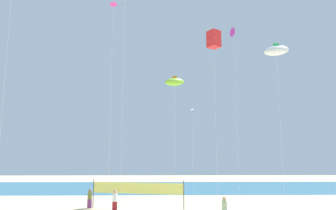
{
  "coord_description": "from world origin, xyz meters",
  "views": [
    {
      "loc": [
        0.9,
        -17.75,
        4.28
      ],
      "look_at": [
        1.49,
        10.52,
        8.78
      ],
      "focal_mm": 34.9,
      "sensor_mm": 36.0,
      "label": 1
    }
  ],
  "objects_px": {
    "beachgoer_olive_shirt": "(90,198)",
    "kite_white_inflatable": "(276,51)",
    "kite_white_diamond": "(192,113)",
    "kite_red_box": "(214,39)",
    "kite_magenta_diamond": "(113,11)",
    "kite_lime_diamond": "(124,14)",
    "beachgoer_white_shirt": "(115,200)",
    "volleyball_net": "(137,189)",
    "kite_magenta_delta": "(234,33)",
    "kite_lime_inflatable": "(175,82)",
    "beachgoer_sage_shirt": "(224,208)"
  },
  "relations": [
    {
      "from": "beachgoer_olive_shirt",
      "to": "kite_white_inflatable",
      "type": "bearing_deg",
      "value": 100.7
    },
    {
      "from": "kite_white_diamond",
      "to": "kite_red_box",
      "type": "distance_m",
      "value": 12.78
    },
    {
      "from": "kite_magenta_diamond",
      "to": "kite_lime_diamond",
      "type": "height_order",
      "value": "kite_lime_diamond"
    },
    {
      "from": "beachgoer_white_shirt",
      "to": "volleyball_net",
      "type": "relative_size",
      "value": 0.22
    },
    {
      "from": "beachgoer_olive_shirt",
      "to": "volleyball_net",
      "type": "xyz_separation_m",
      "value": [
        4.09,
        -0.98,
        0.78
      ]
    },
    {
      "from": "kite_magenta_delta",
      "to": "kite_lime_diamond",
      "type": "bearing_deg",
      "value": -164.58
    },
    {
      "from": "volleyball_net",
      "to": "kite_magenta_delta",
      "type": "height_order",
      "value": "kite_magenta_delta"
    },
    {
      "from": "kite_white_diamond",
      "to": "kite_magenta_delta",
      "type": "height_order",
      "value": "kite_magenta_delta"
    },
    {
      "from": "kite_white_inflatable",
      "to": "kite_magenta_delta",
      "type": "xyz_separation_m",
      "value": [
        -2.07,
        5.6,
        3.7
      ]
    },
    {
      "from": "beachgoer_white_shirt",
      "to": "kite_lime_inflatable",
      "type": "distance_m",
      "value": 11.91
    },
    {
      "from": "kite_lime_diamond",
      "to": "beachgoer_sage_shirt",
      "type": "bearing_deg",
      "value": -33.09
    },
    {
      "from": "beachgoer_olive_shirt",
      "to": "kite_lime_diamond",
      "type": "distance_m",
      "value": 16.34
    },
    {
      "from": "kite_magenta_delta",
      "to": "beachgoer_sage_shirt",
      "type": "bearing_deg",
      "value": -110.07
    },
    {
      "from": "beachgoer_olive_shirt",
      "to": "kite_red_box",
      "type": "xyz_separation_m",
      "value": [
        9.99,
        -5.33,
        12.15
      ]
    },
    {
      "from": "kite_lime_diamond",
      "to": "kite_white_inflatable",
      "type": "height_order",
      "value": "kite_lime_diamond"
    },
    {
      "from": "kite_red_box",
      "to": "kite_lime_inflatable",
      "type": "relative_size",
      "value": 1.15
    },
    {
      "from": "kite_lime_inflatable",
      "to": "kite_white_inflatable",
      "type": "bearing_deg",
      "value": -32.82
    },
    {
      "from": "beachgoer_sage_shirt",
      "to": "volleyball_net",
      "type": "height_order",
      "value": "volleyball_net"
    },
    {
      "from": "kite_red_box",
      "to": "kite_white_inflatable",
      "type": "relative_size",
      "value": 1.03
    },
    {
      "from": "beachgoer_olive_shirt",
      "to": "kite_magenta_diamond",
      "type": "bearing_deg",
      "value": 49.73
    },
    {
      "from": "volleyball_net",
      "to": "beachgoer_sage_shirt",
      "type": "bearing_deg",
      "value": -38.75
    },
    {
      "from": "kite_red_box",
      "to": "beachgoer_olive_shirt",
      "type": "bearing_deg",
      "value": 151.92
    },
    {
      "from": "kite_magenta_diamond",
      "to": "kite_white_diamond",
      "type": "height_order",
      "value": "kite_magenta_diamond"
    },
    {
      "from": "beachgoer_olive_shirt",
      "to": "beachgoer_white_shirt",
      "type": "bearing_deg",
      "value": 79.26
    },
    {
      "from": "kite_red_box",
      "to": "kite_magenta_delta",
      "type": "height_order",
      "value": "kite_magenta_delta"
    },
    {
      "from": "kite_magenta_diamond",
      "to": "beachgoer_sage_shirt",
      "type": "bearing_deg",
      "value": -7.91
    },
    {
      "from": "kite_red_box",
      "to": "kite_magenta_delta",
      "type": "xyz_separation_m",
      "value": [
        3.22,
        7.19,
        3.38
      ]
    },
    {
      "from": "kite_magenta_diamond",
      "to": "kite_lime_inflatable",
      "type": "xyz_separation_m",
      "value": [
        5.01,
        6.28,
        -4.14
      ]
    },
    {
      "from": "beachgoer_white_shirt",
      "to": "kite_white_inflatable",
      "type": "bearing_deg",
      "value": 85.26
    },
    {
      "from": "volleyball_net",
      "to": "kite_white_inflatable",
      "type": "height_order",
      "value": "kite_white_inflatable"
    },
    {
      "from": "kite_magenta_diamond",
      "to": "kite_red_box",
      "type": "height_order",
      "value": "kite_magenta_diamond"
    },
    {
      "from": "kite_white_inflatable",
      "to": "kite_lime_diamond",
      "type": "bearing_deg",
      "value": 167.84
    },
    {
      "from": "beachgoer_sage_shirt",
      "to": "volleyball_net",
      "type": "distance_m",
      "value": 8.05
    },
    {
      "from": "kite_white_diamond",
      "to": "kite_lime_inflatable",
      "type": "xyz_separation_m",
      "value": [
        -2.13,
        -5.41,
        2.23
      ]
    },
    {
      "from": "beachgoer_sage_shirt",
      "to": "kite_magenta_diamond",
      "type": "height_order",
      "value": "kite_magenta_diamond"
    },
    {
      "from": "beachgoer_sage_shirt",
      "to": "kite_lime_inflatable",
      "type": "relative_size",
      "value": 0.14
    },
    {
      "from": "kite_lime_diamond",
      "to": "kite_white_inflatable",
      "type": "xyz_separation_m",
      "value": [
        12.56,
        -2.71,
        -4.25
      ]
    },
    {
      "from": "beachgoer_white_shirt",
      "to": "kite_magenta_delta",
      "type": "relative_size",
      "value": 0.1
    },
    {
      "from": "kite_white_diamond",
      "to": "kite_white_inflatable",
      "type": "bearing_deg",
      "value": -61.06
    },
    {
      "from": "beachgoer_olive_shirt",
      "to": "kite_lime_diamond",
      "type": "xyz_separation_m",
      "value": [
        2.72,
        -1.03,
        16.08
      ]
    },
    {
      "from": "kite_red_box",
      "to": "kite_magenta_delta",
      "type": "relative_size",
      "value": 0.81
    },
    {
      "from": "volleyball_net",
      "to": "beachgoer_white_shirt",
      "type": "bearing_deg",
      "value": -158.52
    },
    {
      "from": "beachgoer_sage_shirt",
      "to": "kite_magenta_diamond",
      "type": "bearing_deg",
      "value": 96.47
    },
    {
      "from": "beachgoer_olive_shirt",
      "to": "kite_red_box",
      "type": "distance_m",
      "value": 16.61
    },
    {
      "from": "beachgoer_white_shirt",
      "to": "kite_magenta_delta",
      "type": "bearing_deg",
      "value": 112.38
    },
    {
      "from": "beachgoer_olive_shirt",
      "to": "kite_white_diamond",
      "type": "distance_m",
      "value": 14.23
    },
    {
      "from": "kite_white_inflatable",
      "to": "kite_magenta_diamond",
      "type": "bearing_deg",
      "value": -174.97
    },
    {
      "from": "kite_white_diamond",
      "to": "kite_white_inflatable",
      "type": "xyz_separation_m",
      "value": [
        5.83,
        -10.55,
        3.65
      ]
    },
    {
      "from": "beachgoer_sage_shirt",
      "to": "volleyball_net",
      "type": "bearing_deg",
      "value": 65.63
    },
    {
      "from": "kite_lime_diamond",
      "to": "kite_red_box",
      "type": "xyz_separation_m",
      "value": [
        7.27,
        -4.3,
        -3.93
      ]
    }
  ]
}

